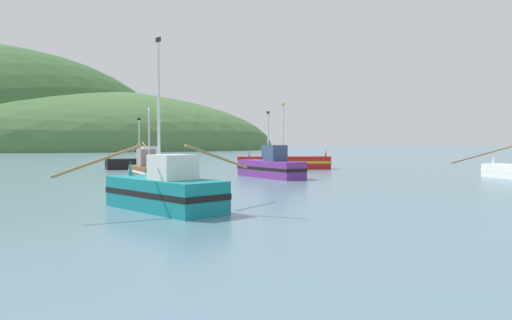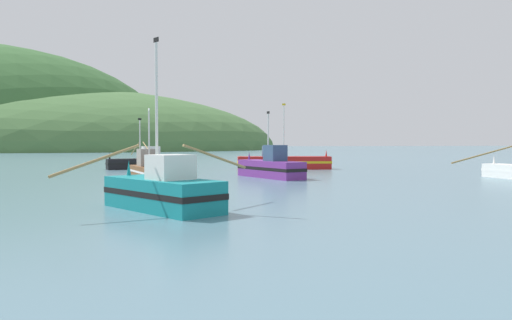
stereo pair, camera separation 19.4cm
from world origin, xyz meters
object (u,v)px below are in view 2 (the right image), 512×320
fishing_boat_teal (163,191)px  fishing_boat_brown (147,169)px  fishing_boat_red (283,162)px  fishing_boat_black (143,162)px  fishing_boat_purple (271,167)px

fishing_boat_teal → fishing_boat_brown: fishing_boat_teal is taller
fishing_boat_teal → fishing_boat_red: size_ratio=0.81×
fishing_boat_black → fishing_boat_brown: bearing=79.1°
fishing_boat_black → fishing_boat_brown: 13.30m
fishing_boat_red → fishing_boat_purple: fishing_boat_red is taller
fishing_boat_black → fishing_boat_brown: (0.54, -13.29, -0.08)m
fishing_boat_teal → fishing_boat_brown: (-0.85, 19.50, -0.12)m
fishing_boat_purple → fishing_boat_teal: bearing=133.0°
fishing_boat_teal → fishing_boat_black: (-1.39, 32.79, -0.04)m
fishing_boat_red → fishing_boat_black: fishing_boat_red is taller
fishing_boat_brown → fishing_boat_red: bearing=111.5°
fishing_boat_purple → fishing_boat_brown: fishing_boat_brown is taller
fishing_boat_teal → fishing_boat_black: 32.82m
fishing_boat_teal → fishing_boat_red: (13.07, 29.19, -0.02)m
fishing_boat_teal → fishing_boat_purple: 19.59m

